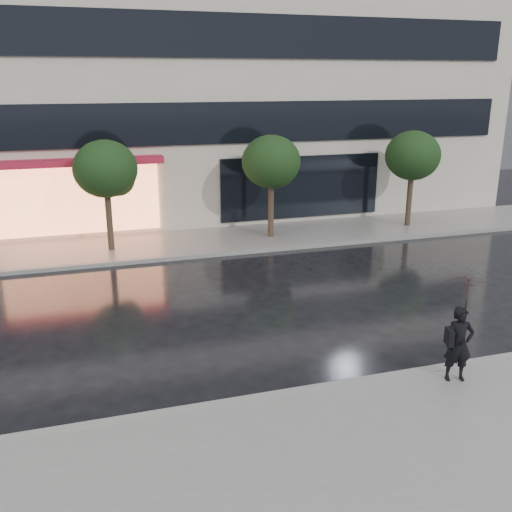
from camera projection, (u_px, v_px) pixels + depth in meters
name	position (u px, v px, depth m)	size (l,w,h in m)	color
ground	(286.00, 372.00, 12.13)	(120.00, 120.00, 0.00)	black
sidewalk_near	(355.00, 464.00, 9.14)	(60.00, 4.50, 0.12)	slate
sidewalk_far	(193.00, 242.00, 21.46)	(60.00, 3.50, 0.12)	slate
curb_near	(303.00, 393.00, 11.19)	(60.00, 0.25, 0.14)	gray
curb_far	(203.00, 255.00, 19.86)	(60.00, 0.25, 0.14)	gray
office_building	(154.00, 8.00, 25.83)	(30.00, 12.76, 18.00)	beige
bg_building_right	(487.00, 50.00, 42.56)	(12.00, 12.00, 16.00)	#4C4C54
tree_mid_west	(107.00, 171.00, 19.58)	(2.20, 2.20, 3.99)	#33261C
tree_mid_east	(272.00, 164.00, 21.26)	(2.20, 2.20, 3.99)	#33261C
tree_far_east	(414.00, 157.00, 22.94)	(2.20, 2.20, 3.99)	#33261C
pedestrian_with_umbrella	(464.00, 314.00, 11.17)	(1.05, 1.06, 2.20)	black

